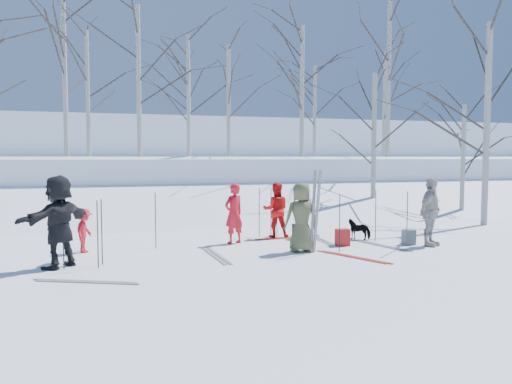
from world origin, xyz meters
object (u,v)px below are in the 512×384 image
object	(u,v)px
skier_grey_west	(59,221)
dog	(359,229)
skier_red_seated	(84,231)
skier_cream_east	(430,212)
backpack_red	(342,237)
skier_redor_behind	(276,210)
skier_olive_center	(301,217)
backpack_dark	(299,231)
skier_red_north	(234,213)
backpack_grey	(409,237)

from	to	relation	value
skier_grey_west	dog	world-z (taller)	skier_grey_west
skier_red_seated	skier_cream_east	distance (m)	8.27
backpack_red	dog	bearing A→B (deg)	40.63
skier_red_seated	skier_grey_west	distance (m)	1.62
skier_redor_behind	skier_cream_east	size ratio (longest dim) A/B	0.89
skier_cream_east	skier_olive_center	bearing A→B (deg)	145.70
dog	skier_red_seated	bearing A→B (deg)	-46.71
backpack_red	backpack_dark	size ratio (longest dim) A/B	1.05
skier_red_north	skier_cream_east	world-z (taller)	skier_cream_east
skier_red_seated	skier_grey_west	bearing A→B (deg)	-177.47
skier_cream_east	skier_grey_west	distance (m)	8.52
skier_redor_behind	backpack_grey	size ratio (longest dim) A/B	3.93
skier_redor_behind	skier_red_north	bearing A→B (deg)	41.36
skier_olive_center	skier_grey_west	xyz separation A→B (m)	(-5.20, -0.15, 0.12)
skier_olive_center	dog	xyz separation A→B (m)	(2.14, 1.17, -0.53)
dog	backpack_dark	xyz separation A→B (m)	(-1.50, 0.54, -0.07)
skier_redor_behind	skier_red_seated	bearing A→B (deg)	25.32
dog	backpack_grey	world-z (taller)	dog
dog	skier_cream_east	bearing A→B (deg)	85.30
skier_red_north	backpack_grey	distance (m)	4.42
skier_cream_east	backpack_red	xyz separation A→B (m)	(-2.05, 0.64, -0.63)
skier_olive_center	skier_red_north	distance (m)	1.96
skier_olive_center	skier_redor_behind	size ratio (longest dim) A/B	1.08
dog	skier_olive_center	bearing A→B (deg)	-16.45
backpack_red	backpack_dark	distance (m)	1.43
skier_red_north	skier_grey_west	distance (m)	4.34
skier_red_north	backpack_grey	world-z (taller)	skier_red_north
skier_red_north	skier_redor_behind	distance (m)	1.49
backpack_red	backpack_dark	bearing A→B (deg)	115.93
skier_red_seated	dog	size ratio (longest dim) A/B	1.58
skier_olive_center	backpack_dark	bearing A→B (deg)	-108.32
skier_grey_west	backpack_red	xyz separation A→B (m)	(6.47, 0.57, -0.71)
skier_redor_behind	skier_cream_east	world-z (taller)	skier_cream_east
backpack_dark	skier_red_north	bearing A→B (deg)	-175.03
skier_olive_center	skier_redor_behind	world-z (taller)	skier_olive_center
skier_olive_center	dog	distance (m)	2.49
skier_red_north	skier_redor_behind	bearing A→B (deg)	-179.92
dog	backpack_dark	world-z (taller)	dog
skier_olive_center	backpack_grey	distance (m)	2.98
skier_olive_center	skier_cream_east	xyz separation A→B (m)	(3.32, -0.22, 0.04)
skier_olive_center	skier_red_seated	bearing A→B (deg)	-13.58
dog	backpack_grey	size ratio (longest dim) A/B	1.69
backpack_red	skier_red_north	bearing A→B (deg)	155.59
skier_redor_behind	dog	xyz separation A→B (m)	(2.00, -1.02, -0.48)
skier_cream_east	skier_grey_west	xyz separation A→B (m)	(-8.52, 0.08, 0.08)
skier_olive_center	skier_cream_east	bearing A→B (deg)	178.49
skier_red_north	backpack_dark	distance (m)	1.94
skier_red_seated	backpack_dark	world-z (taller)	skier_red_seated
skier_redor_behind	backpack_red	xyz separation A→B (m)	(1.13, -1.77, -0.54)
skier_grey_west	backpack_dark	distance (m)	6.17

